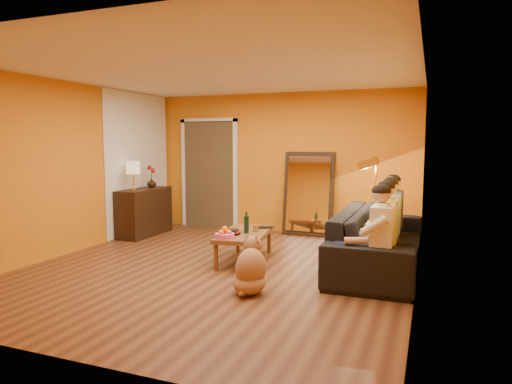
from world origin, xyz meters
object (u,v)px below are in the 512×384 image
at_px(person_far_right, 394,216).
at_px(person_mid_right, 390,223).
at_px(dog, 251,264).
at_px(person_far_left, 382,239).
at_px(person_mid_left, 386,230).
at_px(vase, 152,183).
at_px(mirror_frame, 308,194).
at_px(laptop, 265,228).
at_px(wine_bottle, 246,222).
at_px(floor_lamp, 375,208).
at_px(tumbler, 255,228).
at_px(sofa, 379,239).
at_px(sideboard, 144,212).
at_px(coffee_table, 245,247).
at_px(table_lamp, 133,176).

bearing_deg(person_far_right, person_mid_right, -90.00).
xyz_separation_m(person_mid_right, person_far_right, (0.00, 0.55, 0.00)).
relative_size(dog, person_far_right, 0.53).
height_order(person_far_left, person_mid_left, same).
bearing_deg(vase, mirror_frame, 16.57).
relative_size(person_far_left, person_far_right, 1.00).
bearing_deg(laptop, wine_bottle, -134.11).
bearing_deg(floor_lamp, mirror_frame, 145.68).
distance_m(person_far_left, person_mid_left, 0.55).
height_order(person_mid_right, laptop, person_mid_right).
distance_m(floor_lamp, tumbler, 1.80).
bearing_deg(person_mid_right, sofa, -142.43).
bearing_deg(wine_bottle, laptop, 72.00).
distance_m(floor_lamp, dog, 2.50).
bearing_deg(mirror_frame, sideboard, -158.84).
xyz_separation_m(coffee_table, person_far_right, (1.95, 0.99, 0.40)).
distance_m(person_far_left, laptop, 2.05).
relative_size(wine_bottle, vase, 1.76).
xyz_separation_m(dog, person_far_right, (1.36, 2.23, 0.28)).
bearing_deg(vase, table_lamp, -90.00).
xyz_separation_m(sideboard, table_lamp, (0.00, -0.30, 0.68)).
xyz_separation_m(table_lamp, floor_lamp, (4.11, 0.21, -0.39)).
bearing_deg(person_far_right, coffee_table, -153.06).
xyz_separation_m(table_lamp, person_mid_left, (4.37, -0.87, -0.49)).
relative_size(table_lamp, person_mid_right, 0.42).
height_order(floor_lamp, dog, floor_lamp).
height_order(mirror_frame, sideboard, mirror_frame).
bearing_deg(sideboard, person_mid_left, -14.95).
distance_m(sideboard, person_far_left, 4.70).
height_order(coffee_table, floor_lamp, floor_lamp).
xyz_separation_m(coffee_table, floor_lamp, (1.69, 0.97, 0.51)).
distance_m(person_mid_right, wine_bottle, 1.96).
bearing_deg(vase, sideboard, -90.00).
bearing_deg(floor_lamp, wine_bottle, -140.90).
bearing_deg(floor_lamp, vase, -177.48).
relative_size(table_lamp, vase, 2.90).
height_order(mirror_frame, table_lamp, mirror_frame).
height_order(dog, person_mid_left, person_mid_left).
xyz_separation_m(coffee_table, person_far_left, (1.95, -0.66, 0.40)).
xyz_separation_m(sofa, dog, (-1.23, -1.58, -0.06)).
bearing_deg(tumbler, wine_bottle, -112.38).
height_order(mirror_frame, person_mid_right, mirror_frame).
bearing_deg(vase, dog, -40.22).
bearing_deg(sideboard, laptop, -15.25).
distance_m(dog, tumbler, 1.44).
distance_m(sofa, dog, 2.00).
distance_m(person_far_right, wine_bottle, 2.17).
xyz_separation_m(wine_bottle, tumbler, (0.07, 0.17, -0.11)).
xyz_separation_m(coffee_table, wine_bottle, (0.05, -0.05, 0.37)).
xyz_separation_m(person_mid_left, laptop, (-1.77, 0.46, -0.18)).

